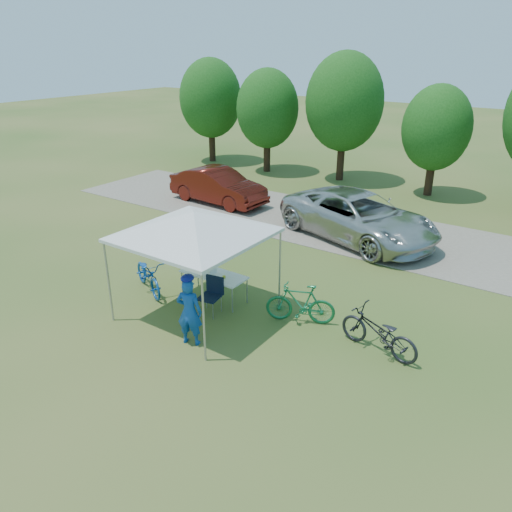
{
  "coord_description": "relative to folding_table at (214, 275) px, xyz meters",
  "views": [
    {
      "loc": [
        7.6,
        -8.35,
        6.4
      ],
      "look_at": [
        0.41,
        2.0,
        0.98
      ],
      "focal_mm": 35.0,
      "sensor_mm": 36.0,
      "label": 1
    }
  ],
  "objects": [
    {
      "name": "bike_green",
      "position": [
        2.51,
        0.26,
        -0.19
      ],
      "size": [
        1.76,
        1.11,
        1.03
      ],
      "primitive_type": "imported",
      "rotation": [
        0.0,
        0.0,
        -1.17
      ],
      "color": "#186C3F",
      "rests_on": "ground"
    },
    {
      "name": "ice_cream_cup",
      "position": [
        0.39,
        -0.05,
        0.08
      ],
      "size": [
        0.09,
        0.09,
        0.06
      ],
      "primitive_type": "cylinder",
      "color": "yellow",
      "rests_on": "folding_table"
    },
    {
      "name": "folding_table",
      "position": [
        0.0,
        0.0,
        0.0
      ],
      "size": [
        1.81,
        0.76,
        0.75
      ],
      "color": "white",
      "rests_on": "ground"
    },
    {
      "name": "canopy",
      "position": [
        0.14,
        -0.82,
        1.95
      ],
      "size": [
        4.53,
        4.53,
        3.0
      ],
      "color": "#A5A5AA",
      "rests_on": "ground"
    },
    {
      "name": "folding_chair",
      "position": [
        0.41,
        -0.58,
        -0.13
      ],
      "size": [
        0.57,
        0.59,
        0.97
      ],
      "rotation": [
        0.0,
        0.0,
        0.18
      ],
      "color": "black",
      "rests_on": "ground"
    },
    {
      "name": "bike_dark",
      "position": [
        4.58,
        0.12,
        -0.2
      ],
      "size": [
        2.01,
        0.99,
        1.01
      ],
      "primitive_type": "imported",
      "rotation": [
        0.0,
        0.0,
        -1.74
      ],
      "color": "black",
      "rests_on": "ground"
    },
    {
      "name": "minivan",
      "position": [
        1.29,
        6.35,
        0.13
      ],
      "size": [
        6.36,
        4.32,
        1.62
      ],
      "primitive_type": "imported",
      "rotation": [
        0.0,
        0.0,
        1.26
      ],
      "color": "beige",
      "rests_on": "gravel_strip"
    },
    {
      "name": "treeline",
      "position": [
        -0.16,
        13.22,
        2.83
      ],
      "size": [
        24.89,
        4.28,
        6.3
      ],
      "color": "#382314",
      "rests_on": "ground"
    },
    {
      "name": "bike_blue",
      "position": [
        -1.79,
        -0.67,
        -0.22
      ],
      "size": [
        1.95,
        1.39,
        0.97
      ],
      "primitive_type": "imported",
      "rotation": [
        0.0,
        0.0,
        1.12
      ],
      "color": "#11479B",
      "rests_on": "ground"
    },
    {
      "name": "ground",
      "position": [
        0.14,
        -0.82,
        -0.7
      ],
      "size": [
        100.0,
        100.0,
        0.0
      ],
      "primitive_type": "plane",
      "color": "#2D5119",
      "rests_on": "ground"
    },
    {
      "name": "sedan",
      "position": [
        -5.38,
        6.89,
        0.05
      ],
      "size": [
        4.52,
        1.81,
        1.46
      ],
      "primitive_type": "imported",
      "rotation": [
        0.0,
        0.0,
        1.51
      ],
      "color": "#54150E",
      "rests_on": "gravel_strip"
    },
    {
      "name": "cooler",
      "position": [
        -0.22,
        0.0,
        0.21
      ],
      "size": [
        0.46,
        0.32,
        0.34
      ],
      "color": "white",
      "rests_on": "folding_table"
    },
    {
      "name": "cyclist",
      "position": [
        0.92,
        -1.99,
        0.11
      ],
      "size": [
        0.69,
        0.57,
        1.63
      ],
      "primitive_type": "imported",
      "rotation": [
        0.0,
        0.0,
        3.49
      ],
      "color": "#124599",
      "rests_on": "ground"
    },
    {
      "name": "gravel_strip",
      "position": [
        0.14,
        7.18,
        -0.69
      ],
      "size": [
        24.0,
        5.0,
        0.02
      ],
      "primitive_type": "cube",
      "color": "gray",
      "rests_on": "ground"
    }
  ]
}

